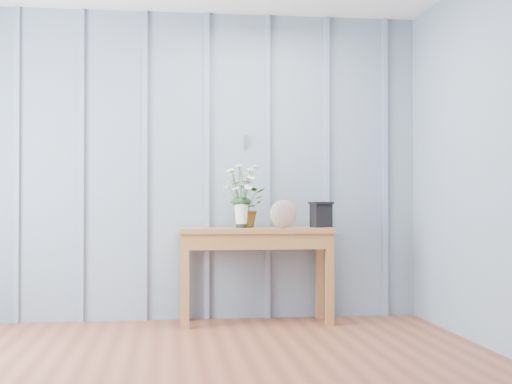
{
  "coord_description": "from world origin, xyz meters",
  "views": [
    {
      "loc": [
        -0.07,
        -3.57,
        0.95
      ],
      "look_at": [
        0.62,
        1.94,
        1.03
      ],
      "focal_mm": 50.0,
      "sensor_mm": 36.0,
      "label": 1
    }
  ],
  "objects": [
    {
      "name": "sideboard",
      "position": [
        0.62,
        1.99,
        0.64
      ],
      "size": [
        1.2,
        0.45,
        0.75
      ],
      "color": "#95612F",
      "rests_on": "ground"
    },
    {
      "name": "spider_plant",
      "position": [
        0.55,
        2.06,
        0.91
      ],
      "size": [
        0.37,
        0.36,
        0.31
      ],
      "primitive_type": "imported",
      "rotation": [
        0.0,
        0.0,
        0.58
      ],
      "color": "#163519",
      "rests_on": "sideboard"
    },
    {
      "name": "felt_disc_vessel",
      "position": [
        0.83,
        1.91,
        0.86
      ],
      "size": [
        0.23,
        0.1,
        0.22
      ],
      "primitive_type": "ellipsoid",
      "rotation": [
        0.0,
        0.0,
        0.2
      ],
      "color": "brown",
      "rests_on": "sideboard"
    },
    {
      "name": "daisy_vase",
      "position": [
        0.51,
        1.97,
        1.08
      ],
      "size": [
        0.37,
        0.28,
        0.53
      ],
      "color": "black",
      "rests_on": "sideboard"
    },
    {
      "name": "carved_box",
      "position": [
        1.15,
        2.0,
        0.85
      ],
      "size": [
        0.2,
        0.17,
        0.2
      ],
      "color": "black",
      "rests_on": "sideboard"
    },
    {
      "name": "room_shell",
      "position": [
        0.0,
        0.92,
        1.99
      ],
      "size": [
        4.0,
        4.5,
        2.5
      ],
      "color": "gray",
      "rests_on": "ground"
    }
  ]
}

